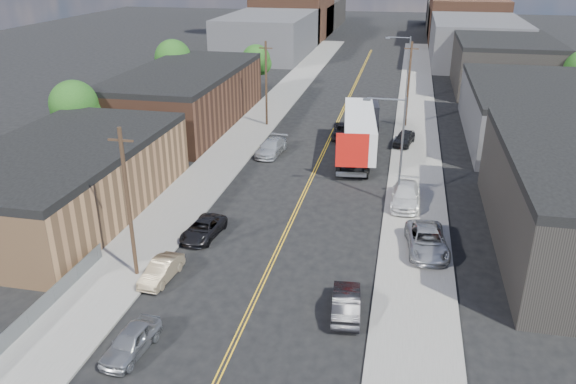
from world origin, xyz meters
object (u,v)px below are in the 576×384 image
at_px(car_right_oncoming, 346,302).
at_px(car_ahead_truck, 344,131).
at_px(car_left_c, 203,229).
at_px(car_left_d, 271,147).
at_px(semi_truck, 361,128).
at_px(car_left_a, 131,341).
at_px(car_left_b, 161,270).
at_px(car_right_lot_b, 405,196).
at_px(car_right_lot_c, 404,138).
at_px(car_right_lot_a, 427,241).

bearing_deg(car_right_oncoming, car_ahead_truck, -88.28).
bearing_deg(car_left_c, car_left_d, 93.94).
relative_size(car_left_c, car_right_oncoming, 1.02).
bearing_deg(semi_truck, car_left_a, -110.31).
relative_size(car_left_b, car_right_lot_b, 0.73).
bearing_deg(car_left_d, car_right_oncoming, -61.43).
xyz_separation_m(car_left_b, car_right_oncoming, (11.96, -1.23, 0.09)).
bearing_deg(car_right_lot_c, car_left_b, -103.59).
relative_size(car_left_b, car_left_c, 0.86).
relative_size(car_right_oncoming, car_ahead_truck, 0.82).
bearing_deg(semi_truck, car_left_d, -168.32).
xyz_separation_m(car_left_a, car_right_lot_c, (13.20, 37.68, 0.18)).
distance_m(car_left_a, car_left_c, 13.17).
xyz_separation_m(semi_truck, car_left_d, (-8.84, -2.88, -1.80)).
bearing_deg(car_left_d, car_right_lot_a, -43.06).
distance_m(car_right_lot_b, car_right_lot_c, 15.94).
height_order(semi_truck, car_left_c, semi_truck).
distance_m(car_left_b, car_left_d, 25.03).
bearing_deg(car_right_oncoming, car_left_c, -38.17).
height_order(car_left_b, car_right_oncoming, car_right_oncoming).
xyz_separation_m(car_right_oncoming, car_right_lot_a, (4.66, 8.28, 0.20)).
bearing_deg(car_right_oncoming, car_right_lot_a, -124.59).
distance_m(car_left_d, car_right_lot_c, 14.53).
height_order(car_right_lot_a, car_right_lot_b, car_right_lot_a).
bearing_deg(car_right_lot_c, car_ahead_truck, 179.54).
relative_size(car_right_lot_b, car_right_lot_c, 1.26).
bearing_deg(car_left_d, car_left_b, -86.49).
distance_m(semi_truck, car_right_lot_a, 21.90).
relative_size(car_left_a, car_right_lot_a, 0.73).
bearing_deg(car_right_lot_b, car_left_c, -147.92).
xyz_separation_m(semi_truck, car_left_b, (-10.06, -27.88, -1.92)).
bearing_deg(car_left_c, car_right_lot_a, 9.11).
bearing_deg(car_ahead_truck, car_left_b, -107.29).
bearing_deg(car_ahead_truck, car_right_lot_a, -74.29).
relative_size(car_right_lot_a, car_right_lot_b, 1.05).
xyz_separation_m(car_left_d, car_ahead_truck, (6.68, 7.12, -0.01)).
bearing_deg(car_left_c, car_left_b, -89.87).
xyz_separation_m(car_left_c, car_left_d, (0.61, 18.88, 0.14)).
height_order(semi_truck, car_right_lot_a, semi_truck).
relative_size(car_left_b, car_right_lot_a, 0.70).
bearing_deg(car_left_c, car_left_a, -80.75).
xyz_separation_m(semi_truck, car_right_lot_c, (4.54, 2.78, -1.69)).
height_order(semi_truck, car_left_a, semi_truck).
bearing_deg(car_left_d, car_left_a, -83.38).
xyz_separation_m(car_left_c, car_right_oncoming, (11.36, -7.36, 0.11)).
bearing_deg(car_right_lot_a, car_right_oncoming, -125.45).
xyz_separation_m(car_left_d, car_right_lot_c, (13.38, 5.66, 0.11)).
relative_size(car_right_lot_a, car_right_lot_c, 1.33).
bearing_deg(car_left_c, car_right_oncoming, -27.14).
distance_m(semi_truck, car_left_d, 9.47).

